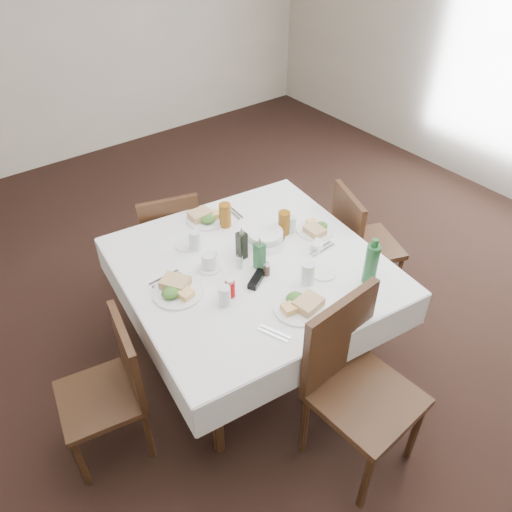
# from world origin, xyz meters

# --- Properties ---
(ground_plane) EXTENTS (7.00, 7.00, 0.00)m
(ground_plane) POSITION_xyz_m (0.00, 0.00, 0.00)
(ground_plane) COLOR black
(room_shell) EXTENTS (6.04, 7.04, 2.80)m
(room_shell) POSITION_xyz_m (0.00, 0.00, 1.71)
(room_shell) COLOR #B7AB99
(room_shell) RESTS_ON ground
(dining_table) EXTENTS (1.58, 1.58, 0.76)m
(dining_table) POSITION_xyz_m (-0.16, 0.07, 0.69)
(dining_table) COLOR black
(dining_table) RESTS_ON ground
(chair_north) EXTENTS (0.51, 0.51, 0.86)m
(chair_north) POSITION_xyz_m (-0.25, 0.93, 0.49)
(chair_north) COLOR black
(chair_north) RESTS_ON ground
(chair_south) EXTENTS (0.51, 0.51, 1.01)m
(chair_south) POSITION_xyz_m (-0.15, -0.76, 0.58)
(chair_south) COLOR black
(chair_south) RESTS_ON ground
(chair_east) EXTENTS (0.54, 0.54, 0.89)m
(chair_east) POSITION_xyz_m (0.78, 0.09, 0.51)
(chair_east) COLOR black
(chair_east) RESTS_ON ground
(chair_west) EXTENTS (0.47, 0.47, 0.86)m
(chair_west) POSITION_xyz_m (-1.11, -0.01, 0.49)
(chair_west) COLOR black
(chair_west) RESTS_ON ground
(meal_north) EXTENTS (0.27, 0.27, 0.06)m
(meal_north) POSITION_xyz_m (-0.13, 0.61, 0.78)
(meal_north) COLOR white
(meal_north) RESTS_ON dining_table
(meal_south) EXTENTS (0.28, 0.28, 0.06)m
(meal_south) POSITION_xyz_m (-0.18, -0.37, 0.79)
(meal_south) COLOR white
(meal_south) RESTS_ON dining_table
(meal_east) EXTENTS (0.24, 0.24, 0.05)m
(meal_east) POSITION_xyz_m (0.35, 0.08, 0.78)
(meal_east) COLOR white
(meal_east) RESTS_ON dining_table
(meal_west) EXTENTS (0.28, 0.28, 0.06)m
(meal_west) POSITION_xyz_m (-0.63, 0.12, 0.79)
(meal_west) COLOR white
(meal_west) RESTS_ON dining_table
(side_plate_a) EXTENTS (0.14, 0.14, 0.01)m
(side_plate_a) POSITION_xyz_m (-0.38, 0.45, 0.77)
(side_plate_a) COLOR white
(side_plate_a) RESTS_ON dining_table
(side_plate_b) EXTENTS (0.14, 0.14, 0.01)m
(side_plate_b) POSITION_xyz_m (0.11, -0.25, 0.77)
(side_plate_b) COLOR white
(side_plate_b) RESTS_ON dining_table
(water_n) EXTENTS (0.07, 0.07, 0.13)m
(water_n) POSITION_xyz_m (-0.35, 0.39, 0.83)
(water_n) COLOR silver
(water_n) RESTS_ON dining_table
(water_s) EXTENTS (0.07, 0.07, 0.14)m
(water_s) POSITION_xyz_m (-0.02, -0.25, 0.83)
(water_s) COLOR silver
(water_s) RESTS_ON dining_table
(water_e) EXTENTS (0.06, 0.06, 0.11)m
(water_e) POSITION_xyz_m (0.23, 0.18, 0.82)
(water_e) COLOR silver
(water_e) RESTS_ON dining_table
(water_w) EXTENTS (0.06, 0.06, 0.12)m
(water_w) POSITION_xyz_m (-0.47, -0.11, 0.82)
(water_w) COLOR silver
(water_w) RESTS_ON dining_table
(iced_tea_a) EXTENTS (0.08, 0.08, 0.16)m
(iced_tea_a) POSITION_xyz_m (-0.06, 0.48, 0.84)
(iced_tea_a) COLOR brown
(iced_tea_a) RESTS_ON dining_table
(iced_tea_b) EXTENTS (0.07, 0.07, 0.15)m
(iced_tea_b) POSITION_xyz_m (0.18, 0.19, 0.84)
(iced_tea_b) COLOR brown
(iced_tea_b) RESTS_ON dining_table
(bread_basket) EXTENTS (0.24, 0.24, 0.08)m
(bread_basket) POSITION_xyz_m (0.03, 0.19, 0.80)
(bread_basket) COLOR silver
(bread_basket) RESTS_ON dining_table
(oil_cruet_dark) EXTENTS (0.05, 0.05, 0.22)m
(oil_cruet_dark) POSITION_xyz_m (-0.17, 0.16, 0.86)
(oil_cruet_dark) COLOR black
(oil_cruet_dark) RESTS_ON dining_table
(oil_cruet_green) EXTENTS (0.05, 0.05, 0.22)m
(oil_cruet_green) POSITION_xyz_m (-0.15, 0.02, 0.86)
(oil_cruet_green) COLOR #205B2D
(oil_cruet_green) RESTS_ON dining_table
(ketchup_bottle) EXTENTS (0.05, 0.05, 0.11)m
(ketchup_bottle) POSITION_xyz_m (-0.42, -0.08, 0.82)
(ketchup_bottle) COLOR #A60205
(ketchup_bottle) RESTS_ON dining_table
(salt_shaker) EXTENTS (0.04, 0.04, 0.09)m
(salt_shaker) POSITION_xyz_m (-0.24, 0.09, 0.81)
(salt_shaker) COLOR white
(salt_shaker) RESTS_ON dining_table
(pepper_shaker) EXTENTS (0.04, 0.04, 0.08)m
(pepper_shaker) POSITION_xyz_m (-0.15, -0.06, 0.80)
(pepper_shaker) COLOR #3C2D21
(pepper_shaker) RESTS_ON dining_table
(coffee_mug) EXTENTS (0.14, 0.14, 0.10)m
(coffee_mug) POSITION_xyz_m (-0.38, 0.19, 0.81)
(coffee_mug) COLOR white
(coffee_mug) RESTS_ON dining_table
(sunglasses) EXTENTS (0.16, 0.12, 0.03)m
(sunglasses) POSITION_xyz_m (-0.23, -0.07, 0.78)
(sunglasses) COLOR black
(sunglasses) RESTS_ON dining_table
(green_bottle) EXTENTS (0.08, 0.08, 0.29)m
(green_bottle) POSITION_xyz_m (0.26, -0.44, 0.89)
(green_bottle) COLOR #205B2D
(green_bottle) RESTS_ON dining_table
(sugar_caddy) EXTENTS (0.10, 0.08, 0.04)m
(sugar_caddy) POSITION_xyz_m (0.24, -0.04, 0.78)
(sugar_caddy) COLOR white
(sugar_caddy) RESTS_ON dining_table
(cutlery_n) EXTENTS (0.05, 0.16, 0.01)m
(cutlery_n) POSITION_xyz_m (0.06, 0.56, 0.77)
(cutlery_n) COLOR silver
(cutlery_n) RESTS_ON dining_table
(cutlery_s) EXTENTS (0.10, 0.17, 0.01)m
(cutlery_s) POSITION_xyz_m (-0.40, -0.43, 0.77)
(cutlery_s) COLOR silver
(cutlery_s) RESTS_ON dining_table
(cutlery_e) EXTENTS (0.19, 0.06, 0.01)m
(cutlery_e) POSITION_xyz_m (0.25, -0.08, 0.77)
(cutlery_e) COLOR silver
(cutlery_e) RESTS_ON dining_table
(cutlery_w) EXTENTS (0.19, 0.06, 0.01)m
(cutlery_w) POSITION_xyz_m (-0.63, 0.25, 0.77)
(cutlery_w) COLOR silver
(cutlery_w) RESTS_ON dining_table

